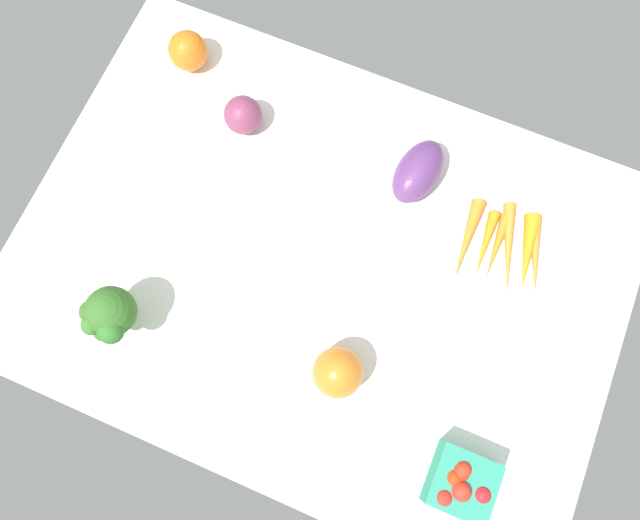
{
  "coord_description": "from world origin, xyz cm",
  "views": [
    {
      "loc": [
        -9.32,
        22.22,
        97.96
      ],
      "look_at": [
        0.0,
        0.0,
        4.0
      ],
      "focal_mm": 32.12,
      "sensor_mm": 36.0,
      "label": 1
    }
  ],
  "objects_px": {
    "heirloom_tomato_orange": "(188,51)",
    "broccoli_head": "(109,315)",
    "carrot_bunch": "(505,248)",
    "red_onion_near_basket": "(243,115)",
    "bell_pepper_orange": "(338,372)",
    "berry_basket": "(462,483)",
    "eggplant": "(418,172)"
  },
  "relations": [
    {
      "from": "bell_pepper_orange",
      "to": "carrot_bunch",
      "type": "relative_size",
      "value": 0.54
    },
    {
      "from": "broccoli_head",
      "to": "red_onion_near_basket",
      "type": "height_order",
      "value": "broccoli_head"
    },
    {
      "from": "berry_basket",
      "to": "carrot_bunch",
      "type": "xyz_separation_m",
      "value": [
        0.05,
        -0.39,
        -0.02
      ]
    },
    {
      "from": "eggplant",
      "to": "heirloom_tomato_orange",
      "type": "height_order",
      "value": "same"
    },
    {
      "from": "bell_pepper_orange",
      "to": "broccoli_head",
      "type": "distance_m",
      "value": 0.37
    },
    {
      "from": "berry_basket",
      "to": "broccoli_head",
      "type": "distance_m",
      "value": 0.6
    },
    {
      "from": "heirloom_tomato_orange",
      "to": "broccoli_head",
      "type": "height_order",
      "value": "broccoli_head"
    },
    {
      "from": "berry_basket",
      "to": "red_onion_near_basket",
      "type": "distance_m",
      "value": 0.71
    },
    {
      "from": "eggplant",
      "to": "carrot_bunch",
      "type": "xyz_separation_m",
      "value": [
        -0.19,
        0.06,
        -0.02
      ]
    },
    {
      "from": "heirloom_tomato_orange",
      "to": "broccoli_head",
      "type": "relative_size",
      "value": 0.63
    },
    {
      "from": "heirloom_tomato_orange",
      "to": "red_onion_near_basket",
      "type": "bearing_deg",
      "value": 151.9
    },
    {
      "from": "heirloom_tomato_orange",
      "to": "carrot_bunch",
      "type": "bearing_deg",
      "value": 169.35
    },
    {
      "from": "bell_pepper_orange",
      "to": "heirloom_tomato_orange",
      "type": "distance_m",
      "value": 0.64
    },
    {
      "from": "eggplant",
      "to": "heirloom_tomato_orange",
      "type": "distance_m",
      "value": 0.48
    },
    {
      "from": "heirloom_tomato_orange",
      "to": "eggplant",
      "type": "bearing_deg",
      "value": 172.71
    },
    {
      "from": "eggplant",
      "to": "red_onion_near_basket",
      "type": "bearing_deg",
      "value": 102.69
    },
    {
      "from": "eggplant",
      "to": "broccoli_head",
      "type": "relative_size",
      "value": 1.09
    },
    {
      "from": "eggplant",
      "to": "red_onion_near_basket",
      "type": "relative_size",
      "value": 1.84
    },
    {
      "from": "berry_basket",
      "to": "heirloom_tomato_orange",
      "type": "xyz_separation_m",
      "value": [
        0.71,
        -0.51,
        0.0
      ]
    },
    {
      "from": "bell_pepper_orange",
      "to": "berry_basket",
      "type": "distance_m",
      "value": 0.25
    },
    {
      "from": "eggplant",
      "to": "heirloom_tomato_orange",
      "type": "relative_size",
      "value": 1.74
    },
    {
      "from": "eggplant",
      "to": "red_onion_near_basket",
      "type": "height_order",
      "value": "eggplant"
    },
    {
      "from": "carrot_bunch",
      "to": "red_onion_near_basket",
      "type": "bearing_deg",
      "value": -5.07
    },
    {
      "from": "heirloom_tomato_orange",
      "to": "broccoli_head",
      "type": "distance_m",
      "value": 0.5
    },
    {
      "from": "broccoli_head",
      "to": "heirloom_tomato_orange",
      "type": "bearing_deg",
      "value": -77.21
    },
    {
      "from": "bell_pepper_orange",
      "to": "broccoli_head",
      "type": "bearing_deg",
      "value": 9.13
    },
    {
      "from": "bell_pepper_orange",
      "to": "eggplant",
      "type": "height_order",
      "value": "bell_pepper_orange"
    },
    {
      "from": "berry_basket",
      "to": "red_onion_near_basket",
      "type": "xyz_separation_m",
      "value": [
        0.57,
        -0.43,
        0.0
      ]
    },
    {
      "from": "bell_pepper_orange",
      "to": "heirloom_tomato_orange",
      "type": "height_order",
      "value": "bell_pepper_orange"
    },
    {
      "from": "broccoli_head",
      "to": "red_onion_near_basket",
      "type": "xyz_separation_m",
      "value": [
        -0.04,
        -0.41,
        -0.04
      ]
    },
    {
      "from": "heirloom_tomato_orange",
      "to": "carrot_bunch",
      "type": "relative_size",
      "value": 0.44
    },
    {
      "from": "eggplant",
      "to": "red_onion_near_basket",
      "type": "xyz_separation_m",
      "value": [
        0.33,
        0.02,
        -0.0
      ]
    }
  ]
}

